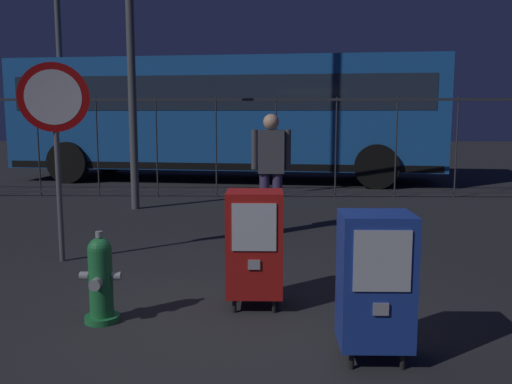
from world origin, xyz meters
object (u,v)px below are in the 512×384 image
object	(u,v)px
stop_sign	(55,120)
bus_near	(226,112)
newspaper_box_primary	(375,279)
newspaper_box_secondary	(255,243)
pedestrian	(271,166)
street_light_near_left	(58,29)
fire_hydrant	(101,280)

from	to	relation	value
stop_sign	bus_near	distance (m)	8.14
newspaper_box_primary	newspaper_box_secondary	distance (m)	1.33
newspaper_box_secondary	stop_sign	world-z (taller)	stop_sign
stop_sign	bus_near	xyz separation A→B (m)	(1.32, 8.03, 0.11)
pedestrian	bus_near	distance (m)	6.59
newspaper_box_secondary	street_light_near_left	distance (m)	10.79
newspaper_box_primary	street_light_near_left	size ratio (longest dim) A/B	0.16
fire_hydrant	newspaper_box_primary	xyz separation A→B (m)	(2.06, -0.68, 0.22)
newspaper_box_primary	pedestrian	world-z (taller)	pedestrian
fire_hydrant	pedestrian	bearing A→B (deg)	67.79
pedestrian	bus_near	xyz separation A→B (m)	(-1.08, 6.46, 0.76)
newspaper_box_secondary	street_light_near_left	world-z (taller)	street_light_near_left
fire_hydrant	street_light_near_left	bearing A→B (deg)	111.34
fire_hydrant	newspaper_box_secondary	size ratio (longest dim) A/B	0.73
fire_hydrant	street_light_near_left	size ratio (longest dim) A/B	0.12
newspaper_box_secondary	newspaper_box_primary	bearing A→B (deg)	-51.41
newspaper_box_primary	bus_near	world-z (taller)	bus_near
pedestrian	bus_near	world-z (taller)	bus_near
newspaper_box_primary	newspaper_box_secondary	size ratio (longest dim) A/B	1.00
fire_hydrant	newspaper_box_secondary	world-z (taller)	newspaper_box_secondary
newspaper_box_secondary	pedestrian	world-z (taller)	pedestrian
newspaper_box_primary	street_light_near_left	bearing A→B (deg)	119.61
stop_sign	bus_near	bearing A→B (deg)	80.64
fire_hydrant	stop_sign	size ratio (longest dim) A/B	0.33
fire_hydrant	bus_near	xyz separation A→B (m)	(0.32, 9.88, 1.36)
bus_near	street_light_near_left	size ratio (longest dim) A/B	1.71
newspaper_box_secondary	stop_sign	size ratio (longest dim) A/B	0.46
fire_hydrant	newspaper_box_primary	size ratio (longest dim) A/B	0.73
bus_near	street_light_near_left	xyz separation A→B (m)	(-4.01, -0.43, 1.98)
bus_near	newspaper_box_primary	bearing A→B (deg)	-73.42
newspaper_box_secondary	stop_sign	xyz separation A→B (m)	(-2.23, 1.48, 1.03)
fire_hydrant	bus_near	size ratio (longest dim) A/B	0.07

